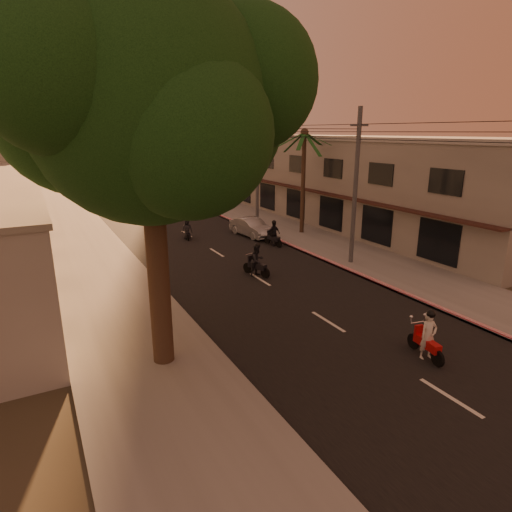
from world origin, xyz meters
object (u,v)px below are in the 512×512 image
object	(u,v)px
broadleaf_tree	(159,103)
scooter_mid_b	(274,234)
palm_tree	(304,139)
scooter_red	(428,337)
scooter_far_a	(187,230)
parked_car	(252,227)
scooter_mid_a	(257,261)

from	to	relation	value
broadleaf_tree	scooter_mid_b	bearing A→B (deg)	47.14
palm_tree	scooter_red	bearing A→B (deg)	-110.61
scooter_far_a	parked_car	size ratio (longest dim) A/B	0.36
palm_tree	parked_car	bearing A→B (deg)	164.66
palm_tree	scooter_far_a	xyz separation A→B (m)	(-8.48, 2.41, -6.43)
palm_tree	scooter_red	distance (m)	20.23
broadleaf_tree	parked_car	size ratio (longest dim) A/B	2.77
scooter_mid_b	palm_tree	bearing A→B (deg)	22.57
scooter_red	broadleaf_tree	bearing A→B (deg)	162.80
broadleaf_tree	scooter_mid_a	size ratio (longest dim) A/B	6.39
broadleaf_tree	palm_tree	world-z (taller)	broadleaf_tree
scooter_mid_a	scooter_mid_b	size ratio (longest dim) A/B	1.02
palm_tree	scooter_mid_b	distance (m)	7.71
scooter_red	scooter_mid_a	size ratio (longest dim) A/B	0.98
broadleaf_tree	parked_car	xyz separation A→B (m)	(10.76, 14.91, -7.78)
scooter_far_a	parked_car	distance (m)	4.83
broadleaf_tree	scooter_red	bearing A→B (deg)	-27.71
scooter_mid_a	parked_car	size ratio (longest dim) A/B	0.43
broadleaf_tree	scooter_red	distance (m)	11.72
broadleaf_tree	palm_tree	xyz separation A→B (m)	(14.61, 13.86, -1.33)
scooter_far_a	parked_car	bearing A→B (deg)	-3.38
palm_tree	scooter_far_a	size ratio (longest dim) A/B	5.16
scooter_mid_a	scooter_far_a	bearing A→B (deg)	74.56
scooter_mid_a	parked_car	bearing A→B (deg)	45.38
broadleaf_tree	scooter_mid_a	distance (m)	12.09
scooter_red	scooter_mid_a	xyz separation A→B (m)	(-1.07, 10.63, 0.05)
scooter_far_a	scooter_mid_b	bearing A→B (deg)	-31.70
palm_tree	scooter_far_a	bearing A→B (deg)	164.14
broadleaf_tree	palm_tree	bearing A→B (deg)	43.48
scooter_mid_a	scooter_mid_b	distance (m)	6.53
scooter_red	scooter_far_a	distance (m)	20.46
scooter_red	palm_tree	bearing A→B (deg)	79.90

